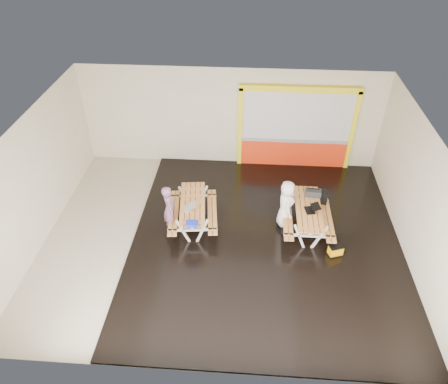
# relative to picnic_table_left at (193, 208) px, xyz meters

# --- Properties ---
(room) EXTENTS (10.02, 8.02, 3.52)m
(room) POSITION_rel_picnic_table_left_xyz_m (0.88, -0.57, 1.13)
(room) COLOR beige
(room) RESTS_ON ground
(deck) EXTENTS (7.50, 7.98, 0.05)m
(deck) POSITION_rel_picnic_table_left_xyz_m (2.13, -0.57, -0.59)
(deck) COLOR black
(deck) RESTS_ON room
(kiosk) EXTENTS (3.88, 0.16, 3.00)m
(kiosk) POSITION_rel_picnic_table_left_xyz_m (3.08, 3.36, 0.83)
(kiosk) COLOR #F53711
(kiosk) RESTS_ON room
(picnic_table_left) EXTENTS (1.58, 2.15, 0.81)m
(picnic_table_left) POSITION_rel_picnic_table_left_xyz_m (0.00, 0.00, 0.00)
(picnic_table_left) COLOR #DA8F46
(picnic_table_left) RESTS_ON deck
(picnic_table_right) EXTENTS (1.41, 2.05, 0.82)m
(picnic_table_right) POSITION_rel_picnic_table_left_xyz_m (3.28, 0.00, 0.01)
(picnic_table_right) COLOR #DA8F46
(picnic_table_right) RESTS_ON deck
(person_left) EXTENTS (0.51, 0.63, 1.49)m
(person_left) POSITION_rel_picnic_table_left_xyz_m (-0.61, -0.34, 0.22)
(person_left) COLOR #7E5278
(person_left) RESTS_ON deck
(person_right) EXTENTS (0.56, 0.77, 1.47)m
(person_right) POSITION_rel_picnic_table_left_xyz_m (2.66, 0.10, 0.24)
(person_right) COLOR white
(person_right) RESTS_ON deck
(laptop_left) EXTENTS (0.40, 0.38, 0.15)m
(laptop_left) POSITION_rel_picnic_table_left_xyz_m (-0.05, -0.25, 0.24)
(laptop_left) COLOR silver
(laptop_left) RESTS_ON picnic_table_left
(laptop_right) EXTENTS (0.45, 0.41, 0.17)m
(laptop_right) POSITION_rel_picnic_table_left_xyz_m (3.36, -0.10, 0.25)
(laptop_right) COLOR black
(laptop_right) RESTS_ON picnic_table_right
(blue_pouch) EXTENTS (0.33, 0.24, 0.09)m
(blue_pouch) POSITION_rel_picnic_table_left_xyz_m (0.11, -0.93, 0.24)
(blue_pouch) COLOR #1929C8
(blue_pouch) RESTS_ON picnic_table_left
(toolbox) EXTENTS (0.46, 0.25, 0.26)m
(toolbox) POSITION_rel_picnic_table_left_xyz_m (3.45, 0.58, 0.30)
(toolbox) COLOR black
(toolbox) RESTS_ON picnic_table_right
(backpack) EXTENTS (0.31, 0.25, 0.46)m
(backpack) POSITION_rel_picnic_table_left_xyz_m (3.77, 0.63, 0.13)
(backpack) COLOR black
(backpack) RESTS_ON picnic_table_right
(dark_case) EXTENTS (0.50, 0.43, 0.16)m
(dark_case) POSITION_rel_picnic_table_left_xyz_m (2.82, -0.18, -0.49)
(dark_case) COLOR black
(dark_case) RESTS_ON deck
(fluke_bag) EXTENTS (0.44, 0.36, 0.33)m
(fluke_bag) POSITION_rel_picnic_table_left_xyz_m (3.99, -1.01, -0.41)
(fluke_bag) COLOR black
(fluke_bag) RESTS_ON deck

